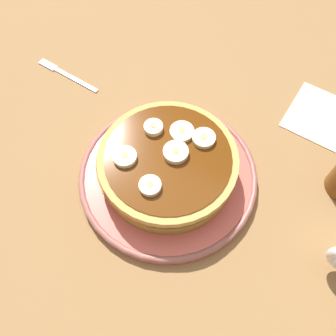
# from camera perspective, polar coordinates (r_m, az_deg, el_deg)

# --- Properties ---
(ground_plane) EXTENTS (1.40, 1.40, 0.03)m
(ground_plane) POSITION_cam_1_polar(r_m,az_deg,el_deg) (0.55, -0.00, -2.30)
(ground_plane) COLOR olive
(plate) EXTENTS (0.26, 0.26, 0.02)m
(plate) POSITION_cam_1_polar(r_m,az_deg,el_deg) (0.53, -0.00, -1.14)
(plate) COLOR #CC594C
(plate) RESTS_ON ground_plane
(pancake_stack) EXTENTS (0.20, 0.19, 0.05)m
(pancake_stack) POSITION_cam_1_polar(r_m,az_deg,el_deg) (0.50, -0.12, 0.48)
(pancake_stack) COLOR #A06D2C
(pancake_stack) RESTS_ON plate
(banana_slice_0) EXTENTS (0.03, 0.03, 0.01)m
(banana_slice_0) POSITION_cam_1_polar(r_m,az_deg,el_deg) (0.48, 1.23, 2.48)
(banana_slice_0) COLOR #F8E4C4
(banana_slice_0) RESTS_ON pancake_stack
(banana_slice_1) EXTENTS (0.03, 0.03, 0.01)m
(banana_slice_1) POSITION_cam_1_polar(r_m,az_deg,el_deg) (0.50, 5.68, 4.71)
(banana_slice_1) COLOR #F8EAB3
(banana_slice_1) RESTS_ON pancake_stack
(banana_slice_2) EXTENTS (0.03, 0.03, 0.01)m
(banana_slice_2) POSITION_cam_1_polar(r_m,az_deg,el_deg) (0.46, -2.31, -3.10)
(banana_slice_2) COLOR #FBF0C1
(banana_slice_2) RESTS_ON pancake_stack
(banana_slice_3) EXTENTS (0.03, 0.03, 0.01)m
(banana_slice_3) POSITION_cam_1_polar(r_m,az_deg,el_deg) (0.50, 2.11, 5.80)
(banana_slice_3) COLOR #F3EABF
(banana_slice_3) RESTS_ON pancake_stack
(banana_slice_4) EXTENTS (0.03, 0.03, 0.01)m
(banana_slice_4) POSITION_cam_1_polar(r_m,az_deg,el_deg) (0.50, -2.33, 6.41)
(banana_slice_4) COLOR #FBEFB9
(banana_slice_4) RESTS_ON pancake_stack
(banana_slice_5) EXTENTS (0.03, 0.03, 0.01)m
(banana_slice_5) POSITION_cam_1_polar(r_m,az_deg,el_deg) (0.48, -6.85, 1.75)
(banana_slice_5) COLOR #EFEDBE
(banana_slice_5) RESTS_ON pancake_stack
(napkin) EXTENTS (0.12, 0.12, 0.00)m
(napkin) POSITION_cam_1_polar(r_m,az_deg,el_deg) (0.65, 23.42, 7.44)
(napkin) COLOR beige
(napkin) RESTS_ON ground_plane
(fork) EXTENTS (0.13, 0.02, 0.01)m
(fork) POSITION_cam_1_polar(r_m,az_deg,el_deg) (0.68, -16.12, 14.24)
(fork) COLOR silver
(fork) RESTS_ON ground_plane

